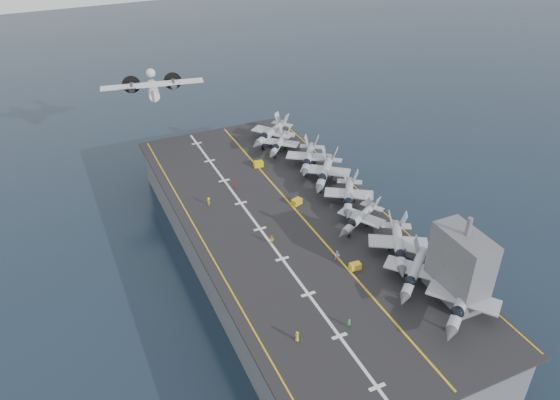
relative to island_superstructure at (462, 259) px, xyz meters
name	(u,v)px	position (x,y,z in m)	size (l,w,h in m)	color
ground	(288,264)	(-15.00, 30.00, -17.90)	(500.00, 500.00, 0.00)	#142135
hull	(288,244)	(-15.00, 30.00, -12.90)	(36.00, 90.00, 10.00)	#56595E
flight_deck	(289,222)	(-15.00, 30.00, -7.70)	(38.00, 92.00, 0.40)	black
foul_line	(303,218)	(-12.00, 30.00, -7.48)	(0.35, 90.00, 0.02)	gold
landing_centerline	(260,229)	(-21.00, 30.00, -7.48)	(0.50, 90.00, 0.02)	silver
deck_edge_port	(204,243)	(-32.00, 30.00, -7.48)	(0.25, 90.00, 0.02)	gold
deck_edge_stbd	(370,200)	(3.50, 30.00, -7.48)	(0.25, 90.00, 0.02)	gold
island_superstructure	(462,259)	(0.00, 0.00, 0.00)	(5.00, 10.00, 15.00)	#56595E
fighter_jet_0	(463,300)	(-1.85, -3.62, -4.64)	(19.75, 18.68, 5.72)	#959BA4
fighter_jet_1	(415,271)	(-4.14, 5.18, -4.87)	(18.08, 17.51, 5.26)	#8E969E
fighter_jet_2	(399,244)	(-2.31, 12.21, -4.79)	(16.89, 18.70, 5.41)	#9399A2
fighter_jet_3	(360,218)	(-3.81, 22.56, -5.19)	(15.97, 14.29, 4.63)	#8D949C
fighter_jet_4	(349,195)	(-1.66, 30.14, -4.95)	(16.20, 17.68, 5.11)	#919BA2
fighter_jet_5	(325,171)	(-1.57, 40.24, -4.75)	(18.12, 18.93, 5.49)	#99A1AB
fighter_jet_6	(308,157)	(-1.70, 47.71, -4.87)	(16.86, 18.18, 5.25)	#A0ABB3
fighter_jet_7	(279,143)	(-4.35, 57.50, -5.18)	(15.49, 15.88, 4.63)	#9299A3
fighter_jet_8	(271,132)	(-4.12, 62.98, -4.78)	(18.76, 17.83, 5.43)	gray
tow_cart_a	(355,266)	(-10.84, 12.37, -6.93)	(1.95, 1.33, 1.13)	yellow
tow_cart_b	(297,202)	(-10.87, 34.89, -6.89)	(2.35, 1.92, 1.22)	gold
tow_cart_c	(258,164)	(-11.77, 52.82, -6.87)	(2.23, 1.57, 1.26)	#C5B106
crew_0	(297,336)	(-27.04, 1.80, -6.61)	(1.16, 1.28, 1.77)	gold
crew_2	(272,240)	(-20.90, 24.70, -6.59)	(1.31, 1.22, 1.82)	yellow
crew_3	(209,201)	(-27.08, 42.14, -6.68)	(0.83, 1.09, 1.64)	yellow
crew_4	(235,185)	(-19.97, 45.95, -6.59)	(0.99, 1.24, 1.81)	red
crew_6	(349,323)	(-18.81, 1.06, -6.70)	(1.05, 0.80, 1.59)	green
crew_7	(337,256)	(-12.46, 15.71, -6.53)	(1.35, 1.39, 1.95)	white
transport_plane	(153,90)	(-27.92, 80.19, 3.85)	(27.11, 20.80, 5.80)	silver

